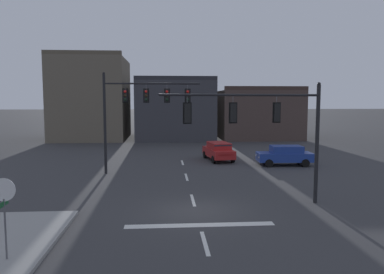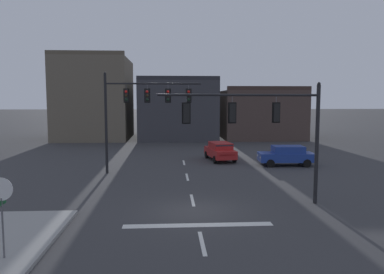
# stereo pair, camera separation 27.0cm
# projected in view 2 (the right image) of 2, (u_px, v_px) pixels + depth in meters

# --- Properties ---
(ground_plane) EXTENTS (400.00, 400.00, 0.00)m
(ground_plane) POSITION_uv_depth(u_px,v_px,m) (195.00, 211.00, 17.89)
(ground_plane) COLOR #353538
(stop_bar_paint) EXTENTS (6.40, 0.50, 0.01)m
(stop_bar_paint) POSITION_uv_depth(u_px,v_px,m) (198.00, 225.00, 15.90)
(stop_bar_paint) COLOR silver
(stop_bar_paint) RESTS_ON ground
(lane_centreline) EXTENTS (0.16, 26.40, 0.01)m
(lane_centreline) POSITION_uv_depth(u_px,v_px,m) (192.00, 200.00, 19.87)
(lane_centreline) COLOR silver
(lane_centreline) RESTS_ON ground
(signal_mast_near_side) EXTENTS (8.16, 1.14, 6.21)m
(signal_mast_near_side) POSITION_uv_depth(u_px,v_px,m) (266.00, 122.00, 18.41)
(signal_mast_near_side) COLOR black
(signal_mast_near_side) RESTS_ON ground
(signal_mast_far_side) EXTENTS (6.95, 0.38, 7.30)m
(signal_mast_far_side) POSITION_uv_depth(u_px,v_px,m) (138.00, 104.00, 26.82)
(signal_mast_far_side) COLOR black
(signal_mast_far_side) RESTS_ON ground
(stop_sign) EXTENTS (0.76, 0.64, 2.83)m
(stop_sign) POSITION_uv_depth(u_px,v_px,m) (1.00, 198.00, 12.06)
(stop_sign) COLOR #56565B
(stop_sign) RESTS_ON ground
(car_lot_nearside) EXTENTS (4.52, 2.09, 1.61)m
(car_lot_nearside) POSITION_uv_depth(u_px,v_px,m) (287.00, 155.00, 30.30)
(car_lot_nearside) COLOR navy
(car_lot_nearside) RESTS_ON ground
(car_lot_middle) EXTENTS (2.43, 4.63, 1.61)m
(car_lot_middle) POSITION_uv_depth(u_px,v_px,m) (220.00, 151.00, 32.86)
(car_lot_middle) COLOR #A81E1E
(car_lot_middle) RESTS_ON ground
(building_row) EXTENTS (33.03, 13.96, 11.32)m
(building_row) POSITION_uv_depth(u_px,v_px,m) (174.00, 107.00, 52.62)
(building_row) COLOR #665B4C
(building_row) RESTS_ON ground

